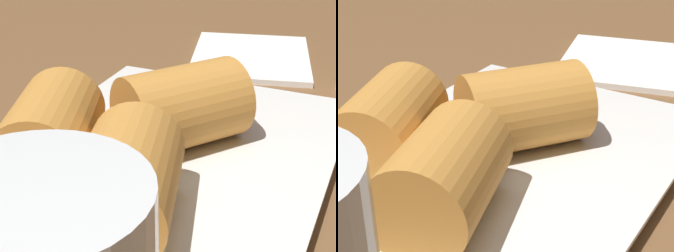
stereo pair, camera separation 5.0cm
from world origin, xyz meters
TOP-DOWN VIEW (x-y plane):
  - table_surface at (0.00, 0.00)cm, footprint 180.00×140.00cm
  - serving_plate at (2.15, 1.24)cm, footprint 30.27×22.14cm
  - roll_front_left at (-0.79, 1.75)cm, footprint 10.54×9.98cm
  - roll_front_right at (6.70, -5.12)cm, footprint 10.31×8.65cm
  - roll_back_left at (10.04, 2.11)cm, footprint 10.29×8.17cm
  - spoon at (-0.60, -12.10)cm, footprint 17.52×10.31cm
  - napkin at (-23.81, -0.14)cm, footprint 17.45×15.83cm

SIDE VIEW (x-z plane):
  - table_surface at x=0.00cm, z-range 0.00..2.00cm
  - napkin at x=-23.81cm, z-range 2.00..2.60cm
  - spoon at x=-0.60cm, z-range 1.94..3.44cm
  - serving_plate at x=2.15cm, z-range 2.01..3.51cm
  - roll_front_left at x=-0.79cm, z-range 3.50..9.43cm
  - roll_front_right at x=6.70cm, z-range 3.50..9.43cm
  - roll_back_left at x=10.04cm, z-range 3.50..9.43cm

